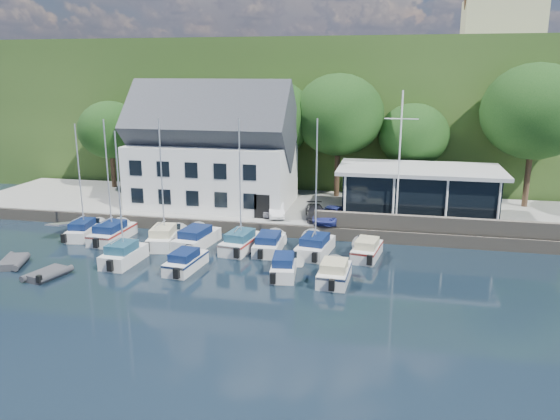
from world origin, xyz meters
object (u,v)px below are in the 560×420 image
at_px(boat_r1_3, 197,236).
at_px(boat_r2_3, 284,264).
at_px(car_white, 276,209).
at_px(boat_r1_2, 162,185).
at_px(flagpole, 399,160).
at_px(boat_r1_0, 80,185).
at_px(boat_r1_5, 269,242).
at_px(boat_r2_4, 334,271).
at_px(dinghy_0, 13,260).
at_px(harbor_building, 213,156).
at_px(boat_r1_7, 367,248).
at_px(car_silver, 268,208).
at_px(car_blue, 331,214).
at_px(boat_r1_1, 108,184).
at_px(dinghy_1, 47,273).
at_px(boat_r1_4, 240,189).
at_px(car_dgrey, 315,212).
at_px(boat_r2_2, 186,260).
at_px(boat_r2_1, 120,197).
at_px(club_pavilion, 418,192).
at_px(boat_r1_6, 316,194).

height_order(boat_r1_3, boat_r2_3, boat_r1_3).
height_order(car_white, boat_r1_2, boat_r1_2).
height_order(flagpole, boat_r1_0, flagpole).
bearing_deg(boat_r1_0, flagpole, 2.04).
height_order(car_white, boat_r1_5, car_white).
xyz_separation_m(car_white, boat_r2_4, (6.18, -11.00, -0.88)).
height_order(car_white, dinghy_0, car_white).
xyz_separation_m(harbor_building, boat_r1_7, (14.37, -9.10, -4.64)).
relative_size(car_silver, flagpole, 0.31).
xyz_separation_m(harbor_building, boat_r1_2, (-0.73, -9.39, -0.72)).
bearing_deg(boat_r1_2, harbor_building, 77.07).
relative_size(car_blue, boat_r1_0, 0.45).
xyz_separation_m(harbor_building, boat_r1_1, (-5.22, -9.11, -0.89)).
xyz_separation_m(boat_r1_3, boat_r1_7, (12.66, -0.01, -0.03)).
height_order(boat_r1_3, dinghy_1, boat_r1_3).
bearing_deg(boat_r2_4, boat_r1_1, 166.57).
distance_m(car_blue, dinghy_1, 21.31).
bearing_deg(boat_r1_2, boat_r1_4, -7.68).
distance_m(car_dgrey, boat_r1_2, 12.60).
xyz_separation_m(car_dgrey, dinghy_1, (-15.13, -14.05, -1.21)).
height_order(boat_r2_2, dinghy_0, boat_r2_2).
xyz_separation_m(car_silver, car_blue, (5.45, -1.18, 0.10)).
height_order(boat_r1_0, boat_r2_2, boat_r1_0).
height_order(boat_r2_2, boat_r2_3, boat_r2_3).
bearing_deg(dinghy_1, boat_r1_0, 120.90).
bearing_deg(boat_r1_1, boat_r2_2, -30.29).
height_order(boat_r1_5, boat_r2_3, boat_r2_3).
xyz_separation_m(harbor_building, car_dgrey, (9.79, -3.17, -3.81)).
relative_size(boat_r1_2, boat_r1_7, 1.76).
bearing_deg(boat_r1_2, boat_r1_5, -6.21).
bearing_deg(dinghy_0, boat_r2_4, -15.76).
height_order(car_white, car_blue, car_blue).
xyz_separation_m(car_blue, boat_r1_5, (-3.86, -5.27, -0.95)).
height_order(car_dgrey, boat_r2_4, car_dgrey).
height_order(car_dgrey, boat_r2_1, boat_r2_1).
xyz_separation_m(harbor_building, car_blue, (11.16, -3.79, -3.71)).
distance_m(car_dgrey, boat_r1_5, 6.46).
relative_size(boat_r2_1, boat_r2_4, 1.86).
distance_m(boat_r1_5, boat_r2_1, 10.99).
distance_m(flagpole, boat_r1_5, 11.65).
xyz_separation_m(club_pavilion, flagpole, (-1.72, -3.61, 3.15)).
xyz_separation_m(boat_r1_5, dinghy_1, (-12.64, -8.15, -0.36)).
distance_m(car_dgrey, boat_r2_4, 11.27).
height_order(car_silver, flagpole, flagpole).
bearing_deg(boat_r1_3, boat_r1_6, 7.78).
distance_m(car_blue, boat_r2_4, 10.39).
xyz_separation_m(boat_r1_2, boat_r1_3, (2.43, 0.30, -3.88)).
relative_size(flagpole, boat_r1_2, 1.12).
distance_m(boat_r1_3, boat_r1_6, 9.68).
relative_size(boat_r1_0, boat_r2_1, 0.90).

